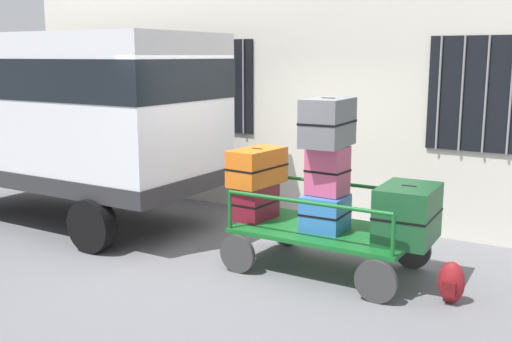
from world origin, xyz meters
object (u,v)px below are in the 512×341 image
suitcase_left_bottom (255,202)px  suitcase_midleft_top (328,122)px  suitcase_center_bottom (408,214)px  van (68,108)px  suitcase_left_middle (257,167)px  backpack (451,283)px  suitcase_midleft_middle (328,170)px  luggage_cart (326,237)px  suitcase_midleft_bottom (325,213)px

suitcase_left_bottom → suitcase_midleft_top: 1.41m
suitcase_left_bottom → suitcase_center_bottom: bearing=2.1°
van → suitcase_left_bottom: van is taller
suitcase_left_middle → backpack: (2.45, -0.22, -0.94)m
suitcase_left_middle → suitcase_midleft_middle: bearing=-0.1°
van → suitcase_center_bottom: bearing=-0.5°
van → suitcase_left_middle: van is taller
van → suitcase_center_bottom: (5.29, -0.05, -0.91)m
suitcase_midleft_middle → backpack: size_ratio=1.29×
van → suitcase_left_middle: bearing=-1.3°
luggage_cart → suitcase_center_bottom: (0.95, 0.03, 0.41)m
suitcase_midleft_middle → suitcase_midleft_bottom: bearing=-90.0°
luggage_cart → backpack: luggage_cart is taller
luggage_cart → suitcase_left_bottom: suitcase_left_bottom is taller
suitcase_left_bottom → suitcase_left_middle: size_ratio=0.72×
suitcase_left_bottom → suitcase_midleft_top: size_ratio=0.78×
van → suitcase_left_bottom: size_ratio=8.13×
suitcase_left_bottom → backpack: bearing=-4.1°
suitcase_left_bottom → suitcase_center_bottom: (1.89, 0.07, 0.10)m
suitcase_left_bottom → suitcase_left_middle: (0.00, 0.04, 0.44)m
suitcase_left_middle → suitcase_center_bottom: suitcase_left_middle is taller
luggage_cart → suitcase_midleft_top: 1.35m
van → suitcase_midleft_top: bearing=-1.4°
van → suitcase_center_bottom: 5.37m
van → luggage_cart: bearing=-1.1°
luggage_cart → suitcase_midleft_top: size_ratio=2.89×
luggage_cart → suitcase_midleft_middle: size_ratio=3.77×
luggage_cart → suitcase_midleft_bottom: bearing=-90.0°
luggage_cart → suitcase_left_middle: 1.21m
suitcase_center_bottom → luggage_cart: bearing=-177.9°
van → backpack: van is taller
van → suitcase_left_middle: (3.40, -0.08, -0.57)m
suitcase_left_bottom → suitcase_midleft_bottom: size_ratio=1.11×
suitcase_left_middle → suitcase_center_bottom: 1.92m
van → suitcase_center_bottom: van is taller
luggage_cart → backpack: (1.51, -0.21, -0.19)m
suitcase_left_middle → backpack: suitcase_left_middle is taller
suitcase_midleft_middle → suitcase_midleft_top: (0.00, -0.02, 0.56)m
suitcase_left_bottom → suitcase_midleft_bottom: bearing=0.2°
van → suitcase_midleft_middle: (4.35, -0.08, -0.52)m
suitcase_midleft_bottom → suitcase_center_bottom: bearing=4.1°
van → suitcase_midleft_bottom: van is taller
suitcase_midleft_middle → suitcase_center_bottom: suitcase_midleft_middle is taller
suitcase_midleft_top → suitcase_center_bottom: 1.34m
suitcase_center_bottom → backpack: (0.56, -0.25, -0.59)m
suitcase_midleft_middle → backpack: 1.81m
van → suitcase_midleft_top: van is taller
van → suitcase_midleft_bottom: bearing=-1.6°
suitcase_midleft_bottom → suitcase_center_bottom: size_ratio=0.62×
van → suitcase_midleft_top: (4.35, -0.10, 0.04)m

